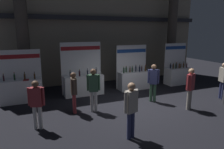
{
  "coord_description": "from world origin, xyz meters",
  "views": [
    {
      "loc": [
        -4.28,
        -6.98,
        3.09
      ],
      "look_at": [
        -0.77,
        1.38,
        1.14
      ],
      "focal_mm": 32.7,
      "sensor_mm": 36.0,
      "label": 1
    }
  ],
  "objects_px": {
    "visitor_1": "(93,87)",
    "visitor_4": "(190,86)",
    "exhibitor_booth_0": "(21,89)",
    "visitor_6": "(131,106)",
    "exhibitor_booth_3": "(177,74)",
    "visitor_2": "(223,78)",
    "exhibitor_booth_1": "(83,82)",
    "exhibitor_booth_2": "(134,78)",
    "visitor_5": "(153,80)",
    "visitor_0": "(74,89)",
    "visitor_3": "(36,101)"
  },
  "relations": [
    {
      "from": "visitor_1",
      "to": "visitor_4",
      "type": "distance_m",
      "value": 3.79
    },
    {
      "from": "exhibitor_booth_1",
      "to": "visitor_5",
      "type": "xyz_separation_m",
      "value": [
        2.57,
        -2.16,
        0.36
      ]
    },
    {
      "from": "exhibitor_booth_1",
      "to": "visitor_5",
      "type": "bearing_deg",
      "value": -40.08
    },
    {
      "from": "exhibitor_booth_2",
      "to": "visitor_3",
      "type": "distance_m",
      "value": 5.82
    },
    {
      "from": "exhibitor_booth_1",
      "to": "visitor_2",
      "type": "height_order",
      "value": "exhibitor_booth_1"
    },
    {
      "from": "visitor_6",
      "to": "exhibitor_booth_3",
      "type": "bearing_deg",
      "value": -158.01
    },
    {
      "from": "exhibitor_booth_1",
      "to": "exhibitor_booth_3",
      "type": "height_order",
      "value": "exhibitor_booth_1"
    },
    {
      "from": "exhibitor_booth_1",
      "to": "exhibitor_booth_2",
      "type": "xyz_separation_m",
      "value": [
        2.75,
        -0.06,
        -0.03
      ]
    },
    {
      "from": "exhibitor_booth_3",
      "to": "visitor_1",
      "type": "height_order",
      "value": "exhibitor_booth_3"
    },
    {
      "from": "visitor_1",
      "to": "visitor_4",
      "type": "xyz_separation_m",
      "value": [
        3.58,
        -1.26,
        -0.03
      ]
    },
    {
      "from": "exhibitor_booth_1",
      "to": "visitor_0",
      "type": "distance_m",
      "value": 2.28
    },
    {
      "from": "exhibitor_booth_0",
      "to": "visitor_0",
      "type": "relative_size",
      "value": 1.44
    },
    {
      "from": "visitor_0",
      "to": "visitor_2",
      "type": "bearing_deg",
      "value": 88.67
    },
    {
      "from": "visitor_3",
      "to": "visitor_5",
      "type": "height_order",
      "value": "visitor_5"
    },
    {
      "from": "exhibitor_booth_0",
      "to": "visitor_3",
      "type": "bearing_deg",
      "value": -80.06
    },
    {
      "from": "visitor_0",
      "to": "visitor_4",
      "type": "height_order",
      "value": "visitor_4"
    },
    {
      "from": "visitor_5",
      "to": "exhibitor_booth_0",
      "type": "bearing_deg",
      "value": -167.47
    },
    {
      "from": "visitor_0",
      "to": "visitor_3",
      "type": "distance_m",
      "value": 1.63
    },
    {
      "from": "exhibitor_booth_1",
      "to": "visitor_0",
      "type": "bearing_deg",
      "value": -113.94
    },
    {
      "from": "visitor_2",
      "to": "visitor_4",
      "type": "relative_size",
      "value": 1.01
    },
    {
      "from": "visitor_3",
      "to": "exhibitor_booth_0",
      "type": "bearing_deg",
      "value": 119.61
    },
    {
      "from": "exhibitor_booth_3",
      "to": "visitor_6",
      "type": "relative_size",
      "value": 1.41
    },
    {
      "from": "exhibitor_booth_1",
      "to": "exhibitor_booth_3",
      "type": "distance_m",
      "value": 5.62
    },
    {
      "from": "exhibitor_booth_0",
      "to": "visitor_0",
      "type": "height_order",
      "value": "exhibitor_booth_0"
    },
    {
      "from": "exhibitor_booth_2",
      "to": "visitor_5",
      "type": "distance_m",
      "value": 2.15
    },
    {
      "from": "exhibitor_booth_0",
      "to": "visitor_4",
      "type": "distance_m",
      "value": 7.15
    },
    {
      "from": "visitor_1",
      "to": "visitor_2",
      "type": "bearing_deg",
      "value": 6.93
    },
    {
      "from": "exhibitor_booth_2",
      "to": "exhibitor_booth_1",
      "type": "bearing_deg",
      "value": 178.8
    },
    {
      "from": "exhibitor_booth_0",
      "to": "visitor_6",
      "type": "relative_size",
      "value": 1.35
    },
    {
      "from": "exhibitor_booth_3",
      "to": "visitor_4",
      "type": "height_order",
      "value": "exhibitor_booth_3"
    },
    {
      "from": "visitor_1",
      "to": "exhibitor_booth_0",
      "type": "bearing_deg",
      "value": 154.11
    },
    {
      "from": "visitor_6",
      "to": "exhibitor_booth_2",
      "type": "bearing_deg",
      "value": -136.94
    },
    {
      "from": "exhibitor_booth_2",
      "to": "visitor_3",
      "type": "height_order",
      "value": "exhibitor_booth_2"
    },
    {
      "from": "visitor_1",
      "to": "visitor_2",
      "type": "distance_m",
      "value": 5.95
    },
    {
      "from": "visitor_0",
      "to": "exhibitor_booth_3",
      "type": "bearing_deg",
      "value": 113.87
    },
    {
      "from": "visitor_1",
      "to": "visitor_3",
      "type": "height_order",
      "value": "visitor_1"
    },
    {
      "from": "visitor_2",
      "to": "visitor_5",
      "type": "relative_size",
      "value": 1.01
    },
    {
      "from": "visitor_1",
      "to": "visitor_5",
      "type": "relative_size",
      "value": 1.01
    },
    {
      "from": "exhibitor_booth_2",
      "to": "visitor_4",
      "type": "distance_m",
      "value": 3.52
    },
    {
      "from": "exhibitor_booth_3",
      "to": "visitor_2",
      "type": "relative_size",
      "value": 1.41
    },
    {
      "from": "visitor_1",
      "to": "visitor_5",
      "type": "bearing_deg",
      "value": 16.69
    },
    {
      "from": "visitor_3",
      "to": "visitor_6",
      "type": "xyz_separation_m",
      "value": [
        2.45,
        -1.66,
        0.06
      ]
    },
    {
      "from": "visitor_4",
      "to": "visitor_5",
      "type": "relative_size",
      "value": 1.0
    },
    {
      "from": "exhibitor_booth_0",
      "to": "visitor_5",
      "type": "distance_m",
      "value": 5.83
    },
    {
      "from": "exhibitor_booth_3",
      "to": "visitor_2",
      "type": "xyz_separation_m",
      "value": [
        0.08,
        -2.95,
        0.41
      ]
    },
    {
      "from": "exhibitor_booth_2",
      "to": "exhibitor_booth_0",
      "type": "bearing_deg",
      "value": 178.94
    },
    {
      "from": "exhibitor_booth_2",
      "to": "visitor_5",
      "type": "bearing_deg",
      "value": -94.99
    },
    {
      "from": "exhibitor_booth_3",
      "to": "visitor_1",
      "type": "xyz_separation_m",
      "value": [
        -5.81,
        -2.1,
        0.41
      ]
    },
    {
      "from": "exhibitor_booth_2",
      "to": "visitor_0",
      "type": "bearing_deg",
      "value": -151.35
    },
    {
      "from": "exhibitor_booth_0",
      "to": "visitor_2",
      "type": "xyz_separation_m",
      "value": [
        8.51,
        -3.13,
        0.4
      ]
    }
  ]
}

